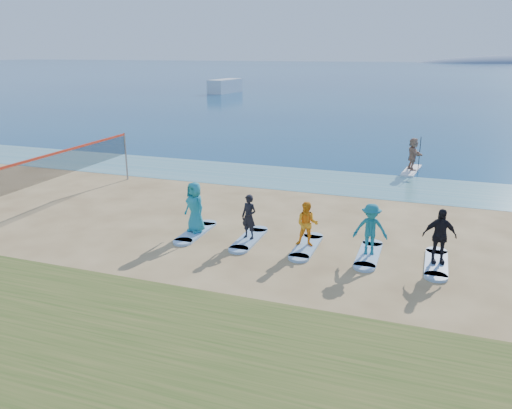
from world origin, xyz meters
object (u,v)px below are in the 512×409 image
(student_1, at_px, (249,217))
(surfboard_4, at_px, (436,263))
(boat_offshore_a, at_px, (225,93))
(surfboard_0, at_px, (196,232))
(surfboard_1, at_px, (249,239))
(volleyball_net, at_px, (69,161))
(surfboard_2, at_px, (306,247))
(student_2, at_px, (307,224))
(surfboard_3, at_px, (369,255))
(paddleboarder, at_px, (413,154))
(student_3, at_px, (371,229))
(student_4, at_px, (439,236))
(student_0, at_px, (195,207))
(paddleboard, at_px, (411,170))

(student_1, height_order, surfboard_4, student_1)
(boat_offshore_a, xyz_separation_m, surfboard_4, (33.11, -60.62, 0.04))
(surfboard_0, distance_m, surfboard_1, 2.14)
(volleyball_net, distance_m, surfboard_2, 11.51)
(student_1, bearing_deg, surfboard_2, 17.21)
(student_2, bearing_deg, surfboard_0, 171.57)
(volleyball_net, xyz_separation_m, student_2, (11.23, -1.70, -1.03))
(student_2, height_order, surfboard_3, student_2)
(surfboard_2, distance_m, surfboard_4, 4.27)
(surfboard_4, bearing_deg, paddleboarder, 96.35)
(student_3, xyz_separation_m, student_4, (2.14, 0.00, 0.03))
(student_1, bearing_deg, boat_offshore_a, 130.98)
(paddleboarder, relative_size, surfboard_4, 0.82)
(volleyball_net, relative_size, paddleboarder, 5.04)
(boat_offshore_a, relative_size, student_0, 3.80)
(surfboard_2, bearing_deg, paddleboard, 77.99)
(surfboard_0, bearing_deg, surfboard_1, 0.00)
(paddleboarder, distance_m, surfboard_3, 13.25)
(student_1, distance_m, student_4, 6.41)
(surfboard_3, distance_m, surfboard_4, 2.14)
(volleyball_net, relative_size, surfboard_4, 4.13)
(paddleboard, relative_size, student_1, 1.85)
(paddleboard, bearing_deg, volleyball_net, -134.17)
(boat_offshore_a, distance_m, student_2, 67.14)
(paddleboard, xyz_separation_m, student_0, (-7.08, -13.19, 0.98))
(surfboard_1, height_order, student_2, student_2)
(student_0, distance_m, student_3, 6.41)
(surfboard_2, bearing_deg, student_2, -90.00)
(surfboard_1, relative_size, surfboard_4, 1.00)
(boat_offshore_a, xyz_separation_m, student_3, (30.97, -60.62, 0.96))
(paddleboarder, xyz_separation_m, surfboard_4, (1.47, -13.19, -0.98))
(surfboard_0, bearing_deg, paddleboarder, 61.78)
(paddleboard, relative_size, surfboard_1, 1.36)
(volleyball_net, distance_m, surfboard_1, 9.43)
(surfboard_2, distance_m, student_2, 0.83)
(surfboard_2, relative_size, student_3, 1.27)
(paddleboard, height_order, surfboard_3, paddleboard)
(surfboard_3, xyz_separation_m, student_4, (2.14, -0.00, 0.94))
(volleyball_net, xyz_separation_m, student_4, (15.50, -1.70, -0.92))
(surfboard_4, bearing_deg, surfboard_2, 180.00)
(surfboard_1, distance_m, surfboard_2, 2.14)
(paddleboarder, height_order, student_3, paddleboarder)
(boat_offshore_a, height_order, student_4, student_4)
(student_3, bearing_deg, student_2, 171.80)
(student_4, bearing_deg, surfboard_1, 167.53)
(volleyball_net, height_order, surfboard_0, volleyball_net)
(paddleboarder, bearing_deg, volleyball_net, 106.97)
(paddleboarder, bearing_deg, surfboard_0, 129.45)
(boat_offshore_a, bearing_deg, surfboard_0, -61.65)
(student_0, distance_m, student_1, 2.14)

